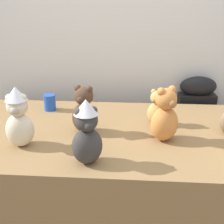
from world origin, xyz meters
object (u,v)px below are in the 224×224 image
at_px(party_cup_blue, 50,102).
at_px(teddy_bear_charcoal, 87,133).
at_px(teddy_bear_honey, 157,109).
at_px(teddy_bear_ginger, 165,116).
at_px(teddy_bear_cocoa, 84,111).
at_px(instrument_case, 193,132).
at_px(teddy_bear_cream, 19,118).
at_px(display_table, 112,184).

bearing_deg(party_cup_blue, teddy_bear_charcoal, -61.53).
relative_size(teddy_bear_honey, teddy_bear_ginger, 0.72).
relative_size(teddy_bear_charcoal, party_cup_blue, 2.95).
xyz_separation_m(teddy_bear_cocoa, teddy_bear_charcoal, (0.07, -0.34, 0.03)).
bearing_deg(party_cup_blue, teddy_bear_honey, -14.82).
height_order(instrument_case, teddy_bear_ginger, teddy_bear_ginger).
height_order(teddy_bear_charcoal, teddy_bear_ginger, teddy_bear_charcoal).
distance_m(teddy_bear_cream, teddy_bear_ginger, 0.77).
height_order(instrument_case, party_cup_blue, instrument_case).
distance_m(teddy_bear_cocoa, teddy_bear_charcoal, 0.34).
distance_m(teddy_bear_cocoa, teddy_bear_ginger, 0.46).
bearing_deg(party_cup_blue, display_table, -34.03).
xyz_separation_m(display_table, teddy_bear_charcoal, (-0.09, -0.36, 0.54)).
bearing_deg(teddy_bear_ginger, teddy_bear_cream, 155.63).
bearing_deg(teddy_bear_charcoal, teddy_bear_cocoa, 76.57).
relative_size(display_table, teddy_bear_cream, 5.84).
distance_m(teddy_bear_cocoa, party_cup_blue, 0.45).
height_order(teddy_bear_cream, party_cup_blue, teddy_bear_cream).
bearing_deg(teddy_bear_ginger, teddy_bear_honey, 64.37).
xyz_separation_m(teddy_bear_honey, teddy_bear_charcoal, (-0.36, -0.48, 0.05)).
relative_size(display_table, instrument_case, 2.04).
distance_m(instrument_case, teddy_bear_charcoal, 1.29).
distance_m(teddy_bear_honey, teddy_bear_ginger, 0.22).
relative_size(teddy_bear_cocoa, party_cup_blue, 2.60).
relative_size(teddy_bear_cream, party_cup_blue, 2.99).
relative_size(instrument_case, teddy_bear_cocoa, 3.30).
xyz_separation_m(teddy_bear_honey, teddy_bear_cream, (-0.74, -0.33, 0.06)).
height_order(display_table, teddy_bear_honey, teddy_bear_honey).
relative_size(teddy_bear_honey, teddy_bear_cream, 0.68).
relative_size(teddy_bear_ginger, party_cup_blue, 2.81).
distance_m(display_table, teddy_bear_charcoal, 0.66).
relative_size(display_table, party_cup_blue, 17.46).
bearing_deg(instrument_case, teddy_bear_charcoal, -128.81).
distance_m(display_table, instrument_case, 0.88).
height_order(display_table, teddy_bear_charcoal, teddy_bear_charcoal).
bearing_deg(teddy_bear_charcoal, party_cup_blue, 93.83).
height_order(display_table, instrument_case, instrument_case).
height_order(instrument_case, teddy_bear_honey, teddy_bear_honey).
height_order(display_table, teddy_bear_cocoa, teddy_bear_cocoa).
bearing_deg(display_table, teddy_bear_ginger, -18.10).
xyz_separation_m(teddy_bear_cream, teddy_bear_ginger, (0.76, 0.12, -0.02)).
bearing_deg(teddy_bear_cocoa, teddy_bear_charcoal, -66.21).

